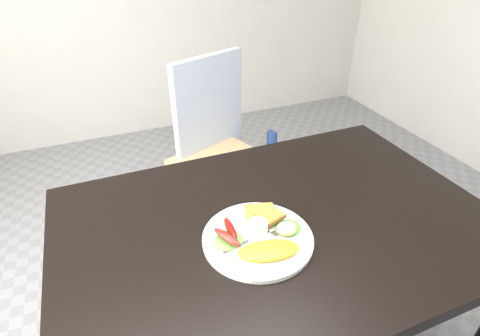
# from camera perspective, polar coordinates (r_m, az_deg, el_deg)

# --- Properties ---
(dining_table) EXTENTS (1.20, 0.80, 0.04)m
(dining_table) POSITION_cam_1_polar(r_m,az_deg,el_deg) (1.07, 5.79, -8.65)
(dining_table) COLOR black
(dining_table) RESTS_ON ground
(dining_chair) EXTENTS (0.53, 0.53, 0.05)m
(dining_chair) POSITION_cam_1_polar(r_m,az_deg,el_deg) (1.84, -2.62, 0.42)
(dining_chair) COLOR tan
(dining_chair) RESTS_ON ground
(person) EXTENTS (0.64, 0.50, 1.59)m
(person) POSITION_cam_1_polar(r_m,az_deg,el_deg) (1.61, 7.15, 9.18)
(person) COLOR navy
(person) RESTS_ON ground
(plate) EXTENTS (0.29, 0.29, 0.01)m
(plate) POSITION_cam_1_polar(r_m,az_deg,el_deg) (0.98, 2.71, -10.71)
(plate) COLOR white
(plate) RESTS_ON dining_table
(lettuce_left) EXTENTS (0.10, 0.10, 0.01)m
(lettuce_left) POSITION_cam_1_polar(r_m,az_deg,el_deg) (0.96, -1.79, -10.95)
(lettuce_left) COLOR #368D22
(lettuce_left) RESTS_ON plate
(lettuce_right) EXTENTS (0.08, 0.08, 0.01)m
(lettuce_right) POSITION_cam_1_polar(r_m,az_deg,el_deg) (1.01, 7.31, -9.02)
(lettuce_right) COLOR green
(lettuce_right) RESTS_ON plate
(omelette) EXTENTS (0.17, 0.10, 0.02)m
(omelette) POSITION_cam_1_polar(r_m,az_deg,el_deg) (0.93, 4.36, -12.41)
(omelette) COLOR yellow
(omelette) RESTS_ON plate
(sausage_a) EXTENTS (0.06, 0.09, 0.02)m
(sausage_a) POSITION_cam_1_polar(r_m,az_deg,el_deg) (0.95, -1.95, -10.51)
(sausage_a) COLOR #5E2014
(sausage_a) RESTS_ON lettuce_left
(sausage_b) EXTENTS (0.03, 0.09, 0.02)m
(sausage_b) POSITION_cam_1_polar(r_m,az_deg,el_deg) (0.97, -1.47, -9.24)
(sausage_b) COLOR #6F0605
(sausage_b) RESTS_ON lettuce_left
(ramekin) EXTENTS (0.06, 0.06, 0.03)m
(ramekin) POSITION_cam_1_polar(r_m,az_deg,el_deg) (0.98, 2.75, -8.99)
(ramekin) COLOR white
(ramekin) RESTS_ON plate
(toast_a) EXTENTS (0.10, 0.10, 0.01)m
(toast_a) POSITION_cam_1_polar(r_m,az_deg,el_deg) (1.04, 3.14, -7.07)
(toast_a) COLOR #956130
(toast_a) RESTS_ON plate
(toast_b) EXTENTS (0.08, 0.08, 0.01)m
(toast_b) POSITION_cam_1_polar(r_m,az_deg,el_deg) (1.02, 4.49, -7.15)
(toast_b) COLOR #96502F
(toast_b) RESTS_ON toast_a
(potato_salad) EXTENTS (0.05, 0.05, 0.03)m
(potato_salad) POSITION_cam_1_polar(r_m,az_deg,el_deg) (0.97, 7.16, -9.13)
(potato_salad) COLOR #F5F3B0
(potato_salad) RESTS_ON lettuce_right
(fork) EXTENTS (0.14, 0.04, 0.00)m
(fork) POSITION_cam_1_polar(r_m,az_deg,el_deg) (0.96, 1.05, -11.18)
(fork) COLOR #ADAFB7
(fork) RESTS_ON plate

